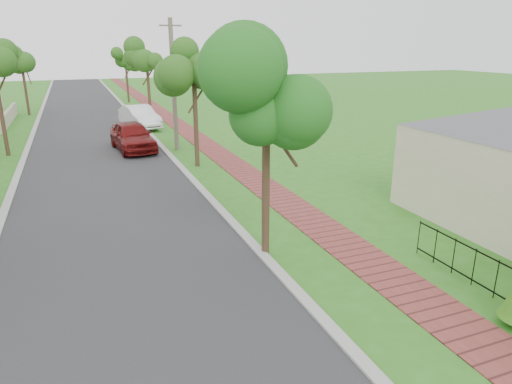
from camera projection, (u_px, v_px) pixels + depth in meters
road at (98, 156)px, 24.61m from camera, size 7.00×120.00×0.02m
kerb_right at (165, 151)px, 25.89m from camera, size 0.30×120.00×0.10m
kerb_left at (23, 162)px, 23.33m from camera, size 0.30×120.00×0.10m
sidewalk at (209, 147)px, 26.80m from camera, size 1.50×120.00×0.03m
street_trees at (86, 64)px, 29.30m from camera, size 10.70×37.65×5.89m
parked_car_red at (133, 136)px, 25.69m from camera, size 2.39×4.93×1.62m
parked_car_white at (140, 117)px, 32.59m from camera, size 2.58×5.04×1.58m
near_tree at (266, 99)px, 11.86m from camera, size 2.16×2.16×5.54m
utility_pole at (174, 85)px, 25.02m from camera, size 1.20×0.24×7.10m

